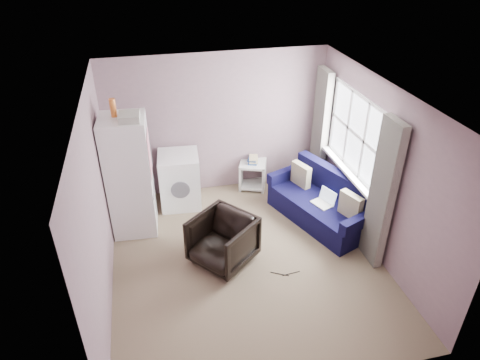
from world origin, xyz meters
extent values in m
cube|color=#7E6B52|center=(0.00, 0.00, -0.01)|extent=(3.80, 4.20, 0.02)
cube|color=silver|center=(0.00, 0.00, 2.51)|extent=(3.80, 4.20, 0.02)
cube|color=gray|center=(0.00, 2.11, 1.25)|extent=(3.80, 0.02, 2.50)
cube|color=gray|center=(0.00, -2.11, 1.25)|extent=(3.80, 0.02, 2.50)
cube|color=gray|center=(-1.91, 0.00, 1.25)|extent=(0.02, 4.20, 2.50)
cube|color=gray|center=(1.91, 0.00, 1.25)|extent=(0.02, 4.20, 2.50)
cube|color=white|center=(1.89, 0.70, 1.50)|extent=(0.01, 1.60, 1.20)
imported|color=black|center=(-0.33, 0.06, 0.40)|extent=(1.07, 1.08, 0.81)
cube|color=white|center=(-1.53, 1.16, 0.95)|extent=(0.69, 0.69, 1.91)
cube|color=slate|center=(-1.20, 1.14, 0.71)|extent=(0.05, 0.61, 0.02)
cube|color=slate|center=(-1.18, 1.38, 1.25)|extent=(0.02, 0.03, 0.55)
cube|color=white|center=(-1.20, 1.10, 1.33)|extent=(0.04, 0.46, 0.65)
cylinder|color=orange|center=(-1.62, 1.22, 2.04)|extent=(0.09, 0.09, 0.26)
cube|color=#B1B1A7|center=(-1.41, 1.04, 1.96)|extent=(0.30, 0.34, 0.10)
cube|color=white|center=(-0.75, 1.70, 0.47)|extent=(0.72, 0.72, 0.95)
cube|color=slate|center=(-0.75, 1.68, 0.91)|extent=(0.67, 0.65, 0.06)
cylinder|color=slate|center=(-0.78, 1.36, 0.48)|extent=(0.31, 0.05, 0.31)
cube|color=silver|center=(0.61, 1.94, 0.49)|extent=(0.59, 0.59, 0.04)
cube|color=silver|center=(0.61, 1.94, 0.06)|extent=(0.59, 0.59, 0.04)
cube|color=silver|center=(0.41, 2.02, 0.26)|extent=(0.20, 0.45, 0.51)
cube|color=silver|center=(0.80, 1.87, 0.26)|extent=(0.20, 0.45, 0.51)
cube|color=#22468D|center=(0.61, 1.94, 0.52)|extent=(0.22, 0.26, 0.03)
cube|color=beige|center=(0.62, 1.94, 0.55)|extent=(0.21, 0.26, 0.03)
cube|color=#22468D|center=(0.60, 1.95, 0.58)|extent=(0.23, 0.27, 0.03)
cube|color=beige|center=(0.61, 1.93, 0.61)|extent=(0.21, 0.26, 0.03)
cube|color=black|center=(1.42, 0.68, 0.19)|extent=(1.40, 1.92, 0.39)
cube|color=black|center=(1.72, 0.80, 0.60)|extent=(0.80, 1.68, 0.43)
cube|color=black|center=(1.73, -0.10, 0.48)|extent=(0.81, 0.43, 0.19)
cube|color=black|center=(1.11, 1.46, 0.48)|extent=(0.81, 0.43, 0.19)
cube|color=tan|center=(1.67, 0.17, 0.58)|extent=(0.25, 0.40, 0.39)
cube|color=tan|center=(1.26, 1.22, 0.58)|extent=(0.25, 0.40, 0.39)
cube|color=silver|center=(1.38, 0.56, 0.40)|extent=(0.32, 0.38, 0.02)
cube|color=silver|center=(1.49, 0.60, 0.51)|extent=(0.17, 0.32, 0.21)
cube|color=white|center=(1.82, 0.70, 0.87)|extent=(0.14, 1.70, 0.04)
cube|color=white|center=(1.87, 0.70, 0.90)|extent=(0.02, 1.68, 0.05)
cube|color=white|center=(1.87, 0.70, 1.50)|extent=(0.02, 1.68, 0.05)
cube|color=white|center=(1.87, 0.70, 2.10)|extent=(0.02, 1.68, 0.05)
cube|color=white|center=(1.87, -0.10, 1.50)|extent=(0.02, 0.05, 1.20)
cube|color=white|center=(1.87, 0.43, 1.50)|extent=(0.02, 0.05, 1.20)
cube|color=white|center=(1.87, 0.97, 1.50)|extent=(0.02, 0.05, 1.20)
cube|color=white|center=(1.87, 1.50, 1.50)|extent=(0.02, 0.05, 1.20)
cube|color=beige|center=(1.78, -0.38, 1.10)|extent=(0.12, 0.46, 2.18)
cube|color=beige|center=(1.78, 1.78, 1.10)|extent=(0.12, 0.46, 2.18)
cylinder|color=black|center=(0.55, -0.44, 0.01)|extent=(0.27, 0.04, 0.01)
cylinder|color=black|center=(0.39, -0.41, 0.01)|extent=(0.24, 0.14, 0.01)
camera|label=1|loc=(-1.18, -4.63, 4.23)|focal=32.00mm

